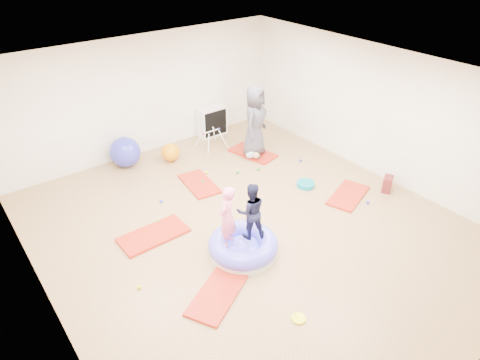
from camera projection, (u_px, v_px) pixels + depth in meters
room at (251, 162)px, 7.23m from camera, size 7.01×8.01×2.81m
gym_mat_front_left at (217, 295)px, 6.50m from camera, size 1.25×1.02×0.05m
gym_mat_mid_left at (154, 235)px, 7.73m from camera, size 1.24×0.64×0.05m
gym_mat_center_back at (199, 184)px, 9.24m from camera, size 0.68×1.15×0.05m
gym_mat_right at (348, 195)px, 8.85m from camera, size 1.22×0.89×0.05m
gym_mat_rear_right at (253, 153)px, 10.46m from camera, size 0.81×1.25×0.05m
inflatable_cushion at (243, 246)px, 7.28m from camera, size 1.20×1.20×0.38m
child_pink at (227, 214)px, 6.79m from camera, size 0.48×0.43×1.10m
child_navy at (251, 209)px, 7.00m from camera, size 0.61×0.56×1.02m
adult_caregiver at (255, 121)px, 9.95m from camera, size 0.99×0.88×1.69m
infant at (253, 154)px, 10.15m from camera, size 0.33×0.34×0.19m
ball_pit_balls at (230, 192)px, 8.93m from camera, size 4.93×3.04×0.07m
exercise_ball_blue at (125, 152)px, 9.80m from camera, size 0.70×0.70×0.70m
exercise_ball_orange at (170, 152)px, 10.07m from camera, size 0.44×0.44×0.44m
infant_play_gym at (211, 137)px, 10.57m from camera, size 0.63×0.60×0.48m
cube_shelf at (212, 121)px, 11.23m from camera, size 0.77×0.38×0.77m
balance_disc at (306, 184)px, 9.19m from camera, size 0.39×0.39×0.09m
backpack at (387, 184)px, 8.97m from camera, size 0.34×0.29×0.33m
yellow_toy at (299, 319)px, 6.12m from camera, size 0.21×0.21×0.03m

